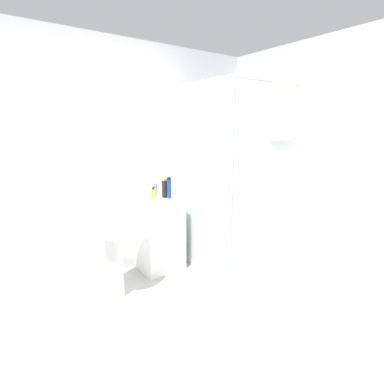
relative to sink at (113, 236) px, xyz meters
name	(u,v)px	position (x,y,z in m)	size (l,w,h in m)	color
ground_plane	(222,357)	(0.31, -1.19, -0.62)	(12.00, 12.00, 0.00)	#B2AFA8
wall_back	(120,161)	(0.31, 0.51, 0.63)	(6.40, 0.06, 2.50)	silver
wall_right	(359,166)	(2.01, -1.19, 0.63)	(0.06, 6.40, 2.50)	silver
shower_enclosure	(233,220)	(1.43, -0.10, -0.08)	(0.99, 1.02, 2.07)	white
vanity_cabinet	(160,234)	(0.65, 0.28, -0.20)	(0.46, 0.42, 0.84)	white
sink	(113,236)	(0.00, 0.00, 0.00)	(0.48, 0.48, 0.96)	white
soap_dispenser	(153,194)	(0.58, 0.28, 0.28)	(0.06, 0.06, 0.14)	yellow
shampoo_bottle_tall_black	(165,188)	(0.72, 0.27, 0.33)	(0.06, 0.06, 0.22)	black
shampoo_bottle_blue	(169,188)	(0.74, 0.20, 0.34)	(0.05, 0.05, 0.24)	navy
lotion_bottle_white	(155,190)	(0.67, 0.39, 0.30)	(0.06, 0.06, 0.18)	#B299C6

